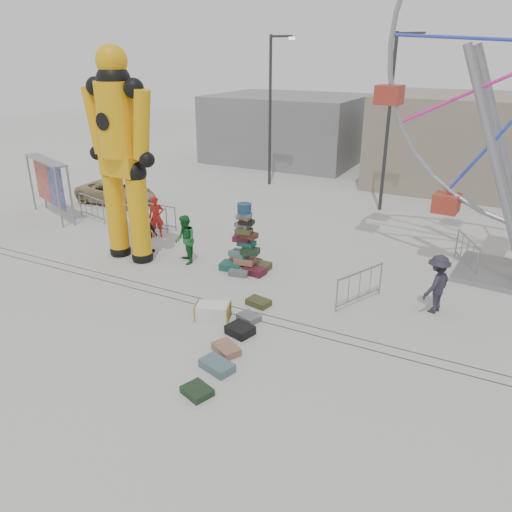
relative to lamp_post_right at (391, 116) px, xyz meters
The scene contains 27 objects.
ground 14.09m from the lamp_post_right, 103.39° to the right, with size 90.00×90.00×0.00m, color #9E9E99.
track_line_near 13.54m from the lamp_post_right, 104.01° to the right, with size 40.00×0.04×0.01m, color #47443F.
track_line_far 13.18m from the lamp_post_right, 104.46° to the right, with size 40.00×0.04×0.01m, color #47443F.
building_right 8.26m from the lamp_post_right, 60.84° to the left, with size 12.00×8.00×5.00m, color gray.
building_left 13.00m from the lamp_post_right, 135.30° to the left, with size 10.00×8.00×4.40m, color gray.
lamp_post_right is the anchor object (origin of this frame).
lamp_post_left 7.28m from the lamp_post_right, 164.05° to the left, with size 1.41×0.25×8.00m.
suitcase_tower 10.42m from the lamp_post_right, 104.91° to the right, with size 1.72×1.54×2.46m.
crash_test_dummy 12.43m from the lamp_post_right, 123.51° to the right, with size 3.05×1.35×7.69m.
banner_scaffold 15.86m from the lamp_post_right, 148.60° to the right, with size 3.69×1.97×2.70m.
steamer_trunk 13.68m from the lamp_post_right, 97.32° to the right, with size 0.99×0.57×0.46m, color silver.
row_case_0 12.37m from the lamp_post_right, 94.26° to the right, with size 0.70×0.48×0.19m, color #434221.
row_case_1 13.26m from the lamp_post_right, 93.15° to the right, with size 0.62×0.47×0.18m, color slate.
row_case_2 13.98m from the lamp_post_right, 92.34° to the right, with size 0.69×0.59×0.25m, color black.
row_case_3 14.90m from the lamp_post_right, 91.68° to the right, with size 0.75×0.49×0.20m, color #9B674F.
row_case_4 15.60m from the lamp_post_right, 90.93° to the right, with size 0.85×0.51×0.22m, color slate.
row_case_5 16.59m from the lamp_post_right, 90.52° to the right, with size 0.65×0.53×0.17m, color #1C321D.
barricade_dummy_a 14.34m from the lamp_post_right, 146.58° to the right, with size 2.00×0.10×1.10m, color gray, non-canonical shape.
barricade_dummy_b 11.95m from the lamp_post_right, 137.36° to the right, with size 2.00×0.10×1.10m, color gray, non-canonical shape.
barricade_dummy_c 11.49m from the lamp_post_right, 138.61° to the right, with size 2.00×0.10×1.10m, color gray, non-canonical shape.
barricade_wheel_front 10.87m from the lamp_post_right, 79.69° to the right, with size 2.00×0.10×1.10m, color gray, non-canonical shape.
barricade_wheel_back 8.07m from the lamp_post_right, 51.20° to the right, with size 2.00×0.10×1.10m, color gray, non-canonical shape.
pedestrian_red 11.53m from the lamp_post_right, 132.54° to the right, with size 0.62×0.41×1.71m, color red.
pedestrian_green 11.48m from the lamp_post_right, 115.67° to the right, with size 0.88×0.68×1.80m, color #186127.
pedestrian_black 12.25m from the lamp_post_right, 124.43° to the right, with size 0.90×0.37×1.53m, color black.
pedestrian_grey 10.87m from the lamp_post_right, 67.29° to the right, with size 1.16×0.67×1.80m, color #24222D.
parked_suv 13.88m from the lamp_post_right, 157.71° to the right, with size 1.91×4.14×1.15m, color tan.
Camera 1 is at (8.42, -10.63, 7.26)m, focal length 35.00 mm.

